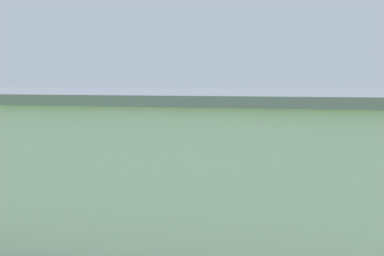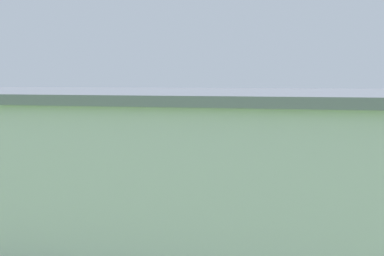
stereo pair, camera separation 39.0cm
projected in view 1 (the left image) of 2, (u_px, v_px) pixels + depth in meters
ground_plane at (287, 149)px, 58.37m from camera, size 400.00×400.00×0.00m
hangar at (105, 161)px, 26.70m from camera, size 41.00×16.39×6.34m
biplane at (205, 110)px, 57.73m from camera, size 6.75×8.62×3.85m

